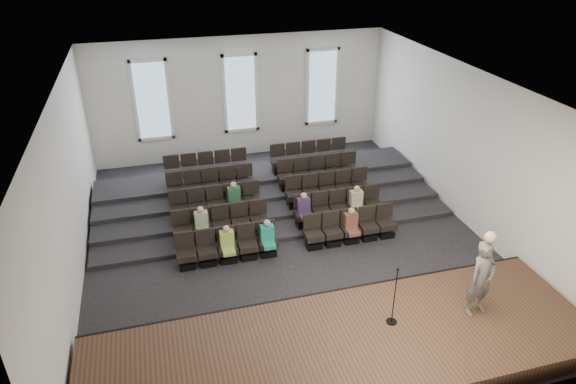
# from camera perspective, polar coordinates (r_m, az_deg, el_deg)

# --- Properties ---
(ground) EXTENTS (14.00, 14.00, 0.00)m
(ground) POSITION_cam_1_polar(r_m,az_deg,el_deg) (16.22, -0.25, -5.37)
(ground) COLOR black
(ground) RESTS_ON ground
(ceiling) EXTENTS (12.00, 14.00, 0.02)m
(ceiling) POSITION_cam_1_polar(r_m,az_deg,el_deg) (14.11, -0.29, 11.89)
(ceiling) COLOR white
(ceiling) RESTS_ON ground
(wall_back) EXTENTS (12.00, 0.04, 5.00)m
(wall_back) POSITION_cam_1_polar(r_m,az_deg,el_deg) (21.40, -5.32, 10.39)
(wall_back) COLOR silver
(wall_back) RESTS_ON ground
(wall_front) EXTENTS (12.00, 0.04, 5.00)m
(wall_front) POSITION_cam_1_polar(r_m,az_deg,el_deg) (9.51, 11.36, -15.11)
(wall_front) COLOR silver
(wall_front) RESTS_ON ground
(wall_left) EXTENTS (0.04, 14.00, 5.00)m
(wall_left) POSITION_cam_1_polar(r_m,az_deg,el_deg) (14.77, -23.42, -0.25)
(wall_left) COLOR silver
(wall_left) RESTS_ON ground
(wall_right) EXTENTS (0.04, 14.00, 5.00)m
(wall_right) POSITION_cam_1_polar(r_m,az_deg,el_deg) (17.43, 19.25, 4.75)
(wall_right) COLOR silver
(wall_right) RESTS_ON ground
(stage) EXTENTS (11.80, 3.60, 0.50)m
(stage) POSITION_cam_1_polar(r_m,az_deg,el_deg) (12.30, 6.32, -17.02)
(stage) COLOR #48331F
(stage) RESTS_ON ground
(stage_lip) EXTENTS (11.80, 0.06, 0.52)m
(stage_lip) POSITION_cam_1_polar(r_m,az_deg,el_deg) (13.52, 3.56, -11.96)
(stage_lip) COLOR black
(stage_lip) RESTS_ON ground
(risers) EXTENTS (11.80, 4.80, 0.60)m
(risers) POSITION_cam_1_polar(r_m,az_deg,el_deg) (18.78, -2.81, 0.26)
(risers) COLOR black
(risers) RESTS_ON ground
(seating_rows) EXTENTS (6.80, 4.70, 1.67)m
(seating_rows) POSITION_cam_1_polar(r_m,az_deg,el_deg) (17.15, -1.61, -0.74)
(seating_rows) COLOR black
(seating_rows) RESTS_ON ground
(windows) EXTENTS (8.44, 0.10, 3.24)m
(windows) POSITION_cam_1_polar(r_m,az_deg,el_deg) (21.27, -5.30, 10.85)
(windows) COLOR white
(windows) RESTS_ON wall_back
(audience) EXTENTS (5.45, 2.64, 1.10)m
(audience) POSITION_cam_1_polar(r_m,az_deg,el_deg) (15.89, -1.06, -2.81)
(audience) COLOR #97B548
(audience) RESTS_ON seating_rows
(speaker) EXTENTS (0.79, 0.59, 1.96)m
(speaker) POSITION_cam_1_polar(r_m,az_deg,el_deg) (13.01, 20.71, -8.99)
(speaker) COLOR #565452
(speaker) RESTS_ON stage
(mic_stand) EXTENTS (0.26, 0.26, 1.57)m
(mic_stand) POSITION_cam_1_polar(r_m,az_deg,el_deg) (12.46, 11.62, -12.36)
(mic_stand) COLOR black
(mic_stand) RESTS_ON stage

